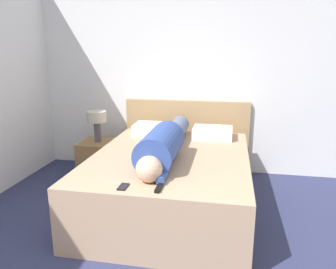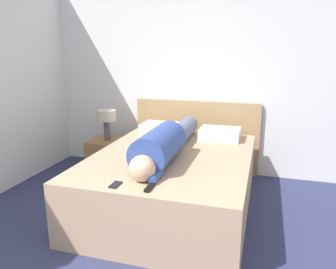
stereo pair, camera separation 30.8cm
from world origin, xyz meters
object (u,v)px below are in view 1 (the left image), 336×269
at_px(bed, 171,181).
at_px(pillow_second, 213,133).
at_px(tv_remote, 159,188).
at_px(person_lying, 165,143).
at_px(cell_phone, 123,187).
at_px(table_lamp, 97,120).
at_px(pillow_near_headboard, 154,129).
at_px(nightstand, 99,159).

height_order(bed, pillow_second, pillow_second).
bearing_deg(tv_remote, pillow_second, 78.97).
xyz_separation_m(bed, pillow_second, (0.38, 0.74, 0.36)).
relative_size(person_lying, cell_phone, 13.88).
distance_m(pillow_second, tv_remote, 1.64).
distance_m(table_lamp, tv_remote, 1.94).
distance_m(person_lying, tv_remote, 0.79).
bearing_deg(pillow_near_headboard, pillow_second, -0.00).
xyz_separation_m(nightstand, cell_phone, (0.87, -1.57, 0.36)).
height_order(bed, cell_phone, cell_phone).
bearing_deg(pillow_near_headboard, tv_remote, -75.57).
bearing_deg(cell_phone, tv_remote, 2.85).
relative_size(bed, table_lamp, 5.16).
bearing_deg(bed, pillow_near_headboard, 115.25).
bearing_deg(tv_remote, pillow_near_headboard, 104.43).
xyz_separation_m(nightstand, pillow_second, (1.46, 0.05, 0.42)).
bearing_deg(pillow_second, pillow_near_headboard, 180.00).
height_order(nightstand, pillow_second, pillow_second).
relative_size(table_lamp, person_lying, 0.22).
relative_size(bed, tv_remote, 13.64).
distance_m(nightstand, pillow_second, 1.52).
distance_m(nightstand, person_lying, 1.39).
bearing_deg(tv_remote, person_lying, 97.92).
height_order(pillow_near_headboard, pillow_second, pillow_near_headboard).
bearing_deg(tv_remote, bed, 94.33).
distance_m(nightstand, cell_phone, 1.83).
xyz_separation_m(nightstand, person_lying, (1.04, -0.78, 0.50)).
height_order(bed, table_lamp, table_lamp).
bearing_deg(pillow_second, tv_remote, -101.03).
distance_m(tv_remote, cell_phone, 0.28).
bearing_deg(pillow_near_headboard, nightstand, -175.99).
bearing_deg(person_lying, pillow_second, 63.19).
height_order(pillow_near_headboard, tv_remote, pillow_near_headboard).
height_order(table_lamp, tv_remote, table_lamp).
bearing_deg(bed, tv_remote, -85.67).
relative_size(bed, pillow_near_headboard, 4.17).
height_order(person_lying, tv_remote, person_lying).
bearing_deg(tv_remote, nightstand, 126.42).
xyz_separation_m(bed, cell_phone, (-0.21, -0.88, 0.30)).
xyz_separation_m(table_lamp, person_lying, (1.04, -0.78, -0.04)).
distance_m(bed, person_lying, 0.45).
bearing_deg(pillow_near_headboard, table_lamp, -175.99).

